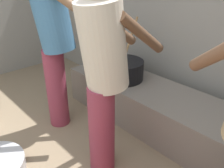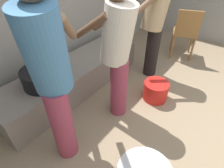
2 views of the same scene
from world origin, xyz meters
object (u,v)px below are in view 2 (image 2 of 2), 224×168
Objects in this scene: cook_in_cream_shirt at (117,49)px; bucket_red_plastic at (156,91)px; cooking_pot_main at (42,77)px; cook_in_tan_shirt at (155,18)px; chair_brown_wood at (186,32)px; cook_in_blue_shirt at (51,72)px.

cook_in_cream_shirt is 0.94m from bucket_red_plastic.
cooking_pot_main is 1.65m from cook_in_tan_shirt.
chair_brown_wood is (2.35, -0.82, -0.01)m from cooking_pot_main.
cook_in_tan_shirt reaches higher than cook_in_cream_shirt.
bucket_red_plastic is at bearing -141.75° from cook_in_tan_shirt.
cooking_pot_main is at bearing 68.30° from cook_in_blue_shirt.
cook_in_blue_shirt is 1.05× the size of cook_in_tan_shirt.
cooking_pot_main is 2.49m from chair_brown_wood.
chair_brown_wood is at bearing -19.35° from cooking_pot_main.
cook_in_blue_shirt is at bearing 163.97° from bucket_red_plastic.
cooking_pot_main is at bearing 157.57° from cook_in_tan_shirt.
chair_brown_wood is (2.59, -0.20, -0.46)m from cook_in_blue_shirt.
cook_in_cream_shirt is at bearing -5.11° from cook_in_blue_shirt.
chair_brown_wood reaches higher than bucket_red_plastic.
cook_in_tan_shirt is at bearing 38.25° from bucket_red_plastic.
cooking_pot_main is at bearing 125.88° from cook_in_cream_shirt.
cook_in_blue_shirt reaches higher than bucket_red_plastic.
cook_in_cream_shirt is 0.98m from cook_in_tan_shirt.
cook_in_tan_shirt is 1.80× the size of chair_brown_wood.
cooking_pot_main is 0.43× the size of cook_in_cream_shirt.
cook_in_cream_shirt is 1.72× the size of chair_brown_wood.
cook_in_blue_shirt reaches higher than cook_in_tan_shirt.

